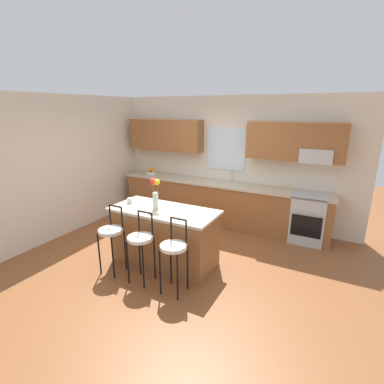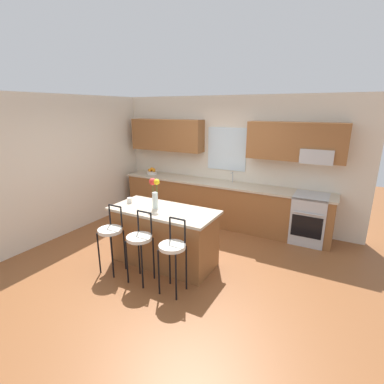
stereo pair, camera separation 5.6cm
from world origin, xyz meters
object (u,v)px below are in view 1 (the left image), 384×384
object	(u,v)px
bar_stool_far	(174,250)
oven_range	(308,218)
kitchen_island	(164,236)
flower_vase	(155,191)
bar_stool_middle	(141,241)
mug_ceramic	(130,201)
bar_stool_near	(111,234)
fruit_bowl_oranges	(151,172)

from	to	relation	value
bar_stool_far	oven_range	bearing A→B (deg)	61.40
kitchen_island	flower_vase	distance (m)	0.75
oven_range	bar_stool_middle	bearing A→B (deg)	-127.25
oven_range	bar_stool_middle	xyz separation A→B (m)	(-1.94, -2.56, 0.18)
bar_stool_middle	mug_ceramic	world-z (taller)	bar_stool_middle
bar_stool_near	bar_stool_far	world-z (taller)	same
bar_stool_middle	bar_stool_far	size ratio (longest dim) A/B	1.00
bar_stool_near	fruit_bowl_oranges	distance (m)	2.83
kitchen_island	bar_stool_far	distance (m)	0.84
mug_ceramic	fruit_bowl_oranges	bearing A→B (deg)	116.53
kitchen_island	bar_stool_far	size ratio (longest dim) A/B	1.64
bar_stool_near	bar_stool_far	xyz separation A→B (m)	(1.10, 0.00, 0.00)
oven_range	fruit_bowl_oranges	bearing A→B (deg)	179.54
oven_range	bar_stool_near	distance (m)	3.58
kitchen_island	bar_stool_near	xyz separation A→B (m)	(-0.55, -0.60, 0.17)
bar_stool_far	bar_stool_near	bearing A→B (deg)	180.00
oven_range	bar_stool_far	distance (m)	2.92
flower_vase	mug_ceramic	xyz separation A→B (m)	(-0.53, 0.02, -0.24)
fruit_bowl_oranges	bar_stool_middle	bearing A→B (deg)	-57.28
mug_ceramic	bar_stool_far	bearing A→B (deg)	-26.28
flower_vase	oven_range	bearing A→B (deg)	43.39
kitchen_island	fruit_bowl_oranges	bearing A→B (deg)	129.99
kitchen_island	bar_stool_middle	xyz separation A→B (m)	(0.00, -0.60, 0.17)
mug_ceramic	fruit_bowl_oranges	world-z (taller)	fruit_bowl_oranges
bar_stool_middle	mug_ceramic	xyz separation A→B (m)	(-0.67, 0.60, 0.33)
flower_vase	fruit_bowl_oranges	xyz separation A→B (m)	(-1.52, 2.00, -0.22)
kitchen_island	mug_ceramic	xyz separation A→B (m)	(-0.67, -0.00, 0.50)
bar_stool_far	flower_vase	size ratio (longest dim) A/B	2.14
bar_stool_near	flower_vase	xyz separation A→B (m)	(0.41, 0.59, 0.57)
bar_stool_near	flower_vase	distance (m)	0.91
kitchen_island	bar_stool_near	size ratio (longest dim) A/B	1.64
kitchen_island	flower_vase	bearing A→B (deg)	-173.07
oven_range	mug_ceramic	distance (m)	3.30
fruit_bowl_oranges	bar_stool_near	bearing A→B (deg)	-66.74
bar_stool_far	bar_stool_middle	bearing A→B (deg)	180.00
oven_range	kitchen_island	world-z (taller)	same
oven_range	mug_ceramic	world-z (taller)	mug_ceramic
bar_stool_near	mug_ceramic	xyz separation A→B (m)	(-0.12, 0.60, 0.33)
oven_range	bar_stool_far	xyz separation A→B (m)	(-1.39, -2.56, 0.18)
bar_stool_far	mug_ceramic	world-z (taller)	bar_stool_far
bar_stool_near	mug_ceramic	size ratio (longest dim) A/B	11.58
kitchen_island	fruit_bowl_oranges	size ratio (longest dim) A/B	7.12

